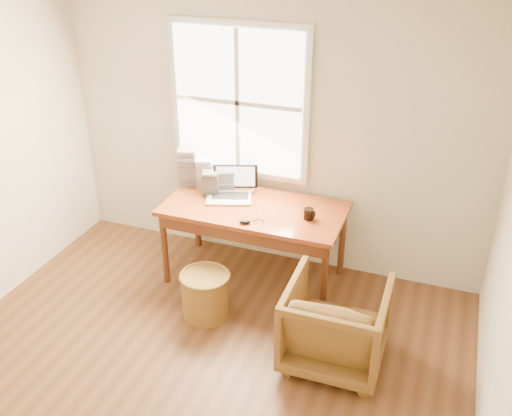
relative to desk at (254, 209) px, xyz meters
The scene contains 11 objects.
room_shell 1.74m from the desk, 90.77° to the right, with size 4.04×4.54×2.64m.
desk is the anchor object (origin of this frame).
armchair 1.31m from the desk, 40.64° to the right, with size 0.73×0.75×0.68m, color brown.
wicker_stool 0.87m from the desk, 106.23° to the right, with size 0.40×0.40×0.40m, color olive.
laptop 0.32m from the desk, 167.96° to the left, with size 0.37×0.39×0.28m, color silver, non-canonical shape.
mouse 0.31m from the desk, 84.00° to the right, with size 0.10×0.06×0.03m, color black.
coffee_mug 0.51m from the desk, ahead, with size 0.09×0.09×0.10m, color black.
cd_stack_a 0.65m from the desk, 159.16° to the left, with size 0.14×0.13×0.28m, color silver.
cd_stack_b 0.49m from the desk, 167.66° to the left, with size 0.14×0.12×0.22m, color #232327.
cd_stack_c 0.80m from the desk, 164.20° to the left, with size 0.16×0.14×0.36m, color #9EA0AC.
cd_stack_d 0.45m from the desk, 147.99° to the left, with size 0.16×0.14×0.20m, color #B8BFC4.
Camera 1 is at (1.55, -2.37, 3.08)m, focal length 40.00 mm.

